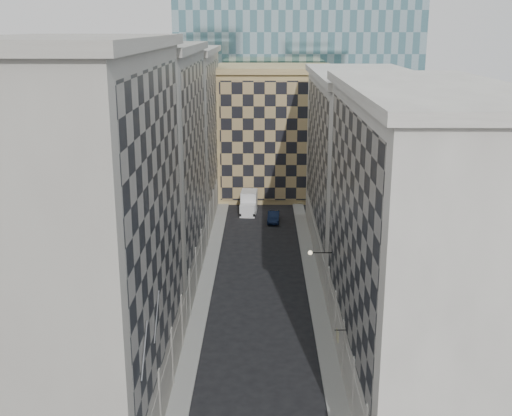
{
  "coord_description": "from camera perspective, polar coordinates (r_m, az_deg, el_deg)",
  "views": [
    {
      "loc": [
        0.21,
        -25.98,
        24.21
      ],
      "look_at": [
        -0.21,
        15.95,
        12.31
      ],
      "focal_mm": 45.0,
      "sensor_mm": 36.0,
      "label": 1
    }
  ],
  "objects": [
    {
      "name": "bldg_right_a",
      "position": [
        44.57,
        14.41,
        -2.84
      ],
      "size": [
        10.8,
        26.8,
        20.7
      ],
      "color": "#B6B1A7",
      "rests_on": "ground"
    },
    {
      "name": "bldg_right_b",
      "position": [
        70.3,
        9.32,
        3.84
      ],
      "size": [
        10.8,
        28.8,
        19.7
      ],
      "color": "#B6B1A7",
      "rests_on": "ground"
    },
    {
      "name": "bldg_left_b",
      "position": [
        61.38,
        -9.87,
        3.49
      ],
      "size": [
        10.8,
        22.8,
        22.7
      ],
      "color": "gray",
      "rests_on": "ground"
    },
    {
      "name": "bldg_left_c",
      "position": [
        82.83,
        -7.18,
        6.42
      ],
      "size": [
        10.8,
        22.8,
        21.7
      ],
      "color": "#9C958C",
      "rests_on": "ground"
    },
    {
      "name": "box_truck",
      "position": [
        86.3,
        -0.65,
        0.39
      ],
      "size": [
        2.37,
        5.24,
        2.81
      ],
      "rotation": [
        0.0,
        0.0,
        -0.06
      ],
      "color": "white",
      "rests_on": "ground"
    },
    {
      "name": "dark_car",
      "position": [
        82.23,
        1.56,
        -0.78
      ],
      "size": [
        1.66,
        4.26,
        1.38
      ],
      "primitive_type": "imported",
      "rotation": [
        0.0,
        0.0,
        -0.05
      ],
      "color": "#0F1A37",
      "rests_on": "ground"
    },
    {
      "name": "flagpoles_left",
      "position": [
        36.37,
        -9.33,
        -10.86
      ],
      "size": [
        0.1,
        6.33,
        2.33
      ],
      "color": "gray",
      "rests_on": "ground"
    },
    {
      "name": "tan_block",
      "position": [
        95.05,
        1.65,
        6.89
      ],
      "size": [
        16.8,
        14.8,
        18.8
      ],
      "color": "tan",
      "rests_on": "ground"
    },
    {
      "name": "bracket_lamp",
      "position": [
        53.29,
        5.03,
        -3.98
      ],
      "size": [
        1.98,
        0.36,
        0.36
      ],
      "color": "black",
      "rests_on": "ground"
    },
    {
      "name": "church_tower",
      "position": [
        108.02,
        0.48,
        17.3
      ],
      "size": [
        7.2,
        7.2,
        51.5
      ],
      "color": "#322D27",
      "rests_on": "ground"
    },
    {
      "name": "bldg_left_a",
      "position": [
        40.55,
        -15.35,
        -2.53
      ],
      "size": [
        10.8,
        22.8,
        23.7
      ],
      "color": "#9C958C",
      "rests_on": "ground"
    },
    {
      "name": "sidewalk_east",
      "position": [
        61.17,
        5.29,
        -7.47
      ],
      "size": [
        1.5,
        100.0,
        0.15
      ],
      "primitive_type": "cube",
      "color": "#999994",
      "rests_on": "ground"
    },
    {
      "name": "shop_sign",
      "position": [
        45.11,
        7.27,
        -11.15
      ],
      "size": [
        0.84,
        0.74,
        0.82
      ],
      "rotation": [
        0.0,
        0.0,
        0.04
      ],
      "color": "black",
      "rests_on": "ground"
    },
    {
      "name": "sidewalk_west",
      "position": [
        61.21,
        -4.63,
        -7.44
      ],
      "size": [
        1.5,
        100.0,
        0.15
      ],
      "primitive_type": "cube",
      "color": "#999994",
      "rests_on": "ground"
    }
  ]
}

